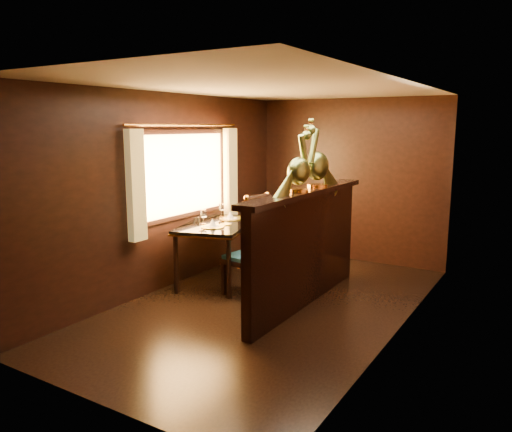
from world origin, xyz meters
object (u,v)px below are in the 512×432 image
object	(u,v)px
dining_table	(218,228)
peacock_right	(318,153)
chair_right	(274,248)
chair_left	(252,243)
peacock_left	(299,159)

from	to	relation	value
dining_table	peacock_right	size ratio (longest dim) A/B	1.92
chair_right	peacock_right	distance (m)	1.23
chair_left	chair_right	xyz separation A→B (m)	(0.31, -0.01, -0.02)
chair_left	peacock_left	xyz separation A→B (m)	(0.67, -0.10, 1.05)
chair_right	dining_table	bearing A→B (deg)	152.51
chair_left	chair_right	world-z (taller)	chair_left
peacock_left	peacock_right	size ratio (longest dim) A/B	0.91
peacock_right	dining_table	bearing A→B (deg)	-175.23
dining_table	chair_left	bearing A→B (deg)	-37.74
chair_left	peacock_right	xyz separation A→B (m)	(0.67, 0.39, 1.09)
chair_right	peacock_right	size ratio (longest dim) A/B	1.55
peacock_left	peacock_right	bearing A→B (deg)	90.00
dining_table	chair_right	xyz separation A→B (m)	(1.03, -0.29, -0.08)
chair_left	chair_right	bearing A→B (deg)	6.29
chair_right	peacock_left	xyz separation A→B (m)	(0.35, -0.09, 1.08)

